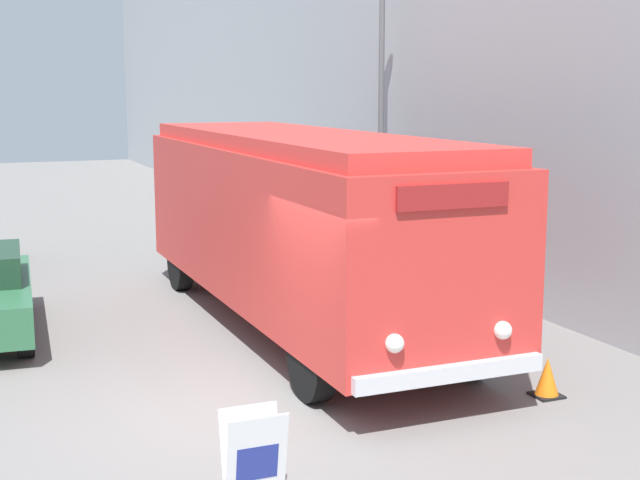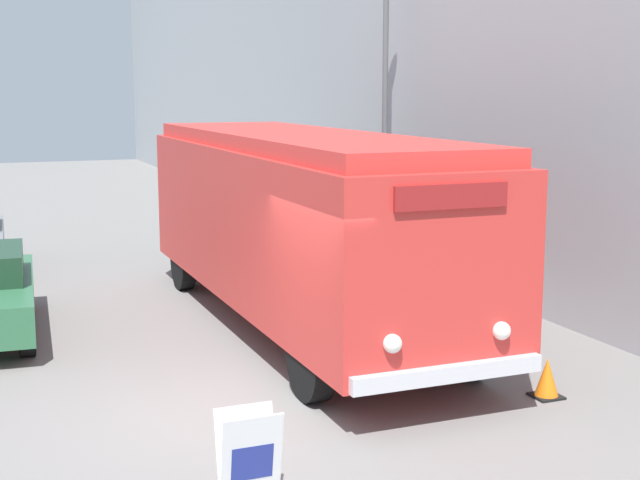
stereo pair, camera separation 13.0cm
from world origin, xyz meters
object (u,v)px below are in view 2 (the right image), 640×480
streetlamp (385,75)px  traffic_cone (547,378)px  sign_board (249,463)px  vintage_bus (299,217)px

streetlamp → traffic_cone: bearing=-101.6°
sign_board → traffic_cone: size_ratio=1.90×
streetlamp → traffic_cone: 9.23m
vintage_bus → traffic_cone: (1.69, -4.42, -1.57)m
vintage_bus → traffic_cone: 4.99m
vintage_bus → sign_board: size_ratio=9.99×
vintage_bus → streetlamp: bearing=48.2°
sign_board → traffic_cone: sign_board is taller
traffic_cone → vintage_bus: bearing=110.9°
vintage_bus → sign_board: 6.70m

